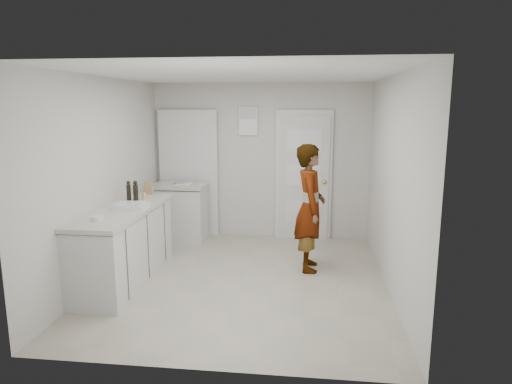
# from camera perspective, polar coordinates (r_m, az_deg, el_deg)

# --- Properties ---
(ground) EXTENTS (4.00, 4.00, 0.00)m
(ground) POSITION_cam_1_polar(r_m,az_deg,el_deg) (5.82, -1.58, -10.92)
(ground) COLOR #ACA391
(ground) RESTS_ON ground
(room_shell) EXTENTS (4.00, 4.00, 4.00)m
(room_shell) POSITION_cam_1_polar(r_m,az_deg,el_deg) (7.45, -0.77, 2.10)
(room_shell) COLOR beige
(room_shell) RESTS_ON ground
(main_counter) EXTENTS (0.64, 1.96, 0.93)m
(main_counter) POSITION_cam_1_polar(r_m,az_deg,el_deg) (5.88, -16.13, -6.73)
(main_counter) COLOR silver
(main_counter) RESTS_ON ground
(side_counter) EXTENTS (0.84, 0.61, 0.93)m
(side_counter) POSITION_cam_1_polar(r_m,az_deg,el_deg) (7.40, -9.47, -2.81)
(side_counter) COLOR silver
(side_counter) RESTS_ON ground
(person) EXTENTS (0.44, 0.63, 1.67)m
(person) POSITION_cam_1_polar(r_m,az_deg,el_deg) (6.00, 6.76, -1.98)
(person) COLOR silver
(person) RESTS_ON ground
(cake_mix_box) EXTENTS (0.12, 0.06, 0.19)m
(cake_mix_box) POSITION_cam_1_polar(r_m,az_deg,el_deg) (6.54, -13.24, 0.52)
(cake_mix_box) COLOR #96744B
(cake_mix_box) RESTS_ON main_counter
(spice_jar) EXTENTS (0.06, 0.06, 0.09)m
(spice_jar) POSITION_cam_1_polar(r_m,az_deg,el_deg) (6.23, -13.82, -0.49)
(spice_jar) COLOR tan
(spice_jar) RESTS_ON main_counter
(oil_cruet_a) EXTENTS (0.07, 0.07, 0.26)m
(oil_cruet_a) POSITION_cam_1_polar(r_m,az_deg,el_deg) (6.18, -14.82, 0.15)
(oil_cruet_a) COLOR black
(oil_cruet_a) RESTS_ON main_counter
(oil_cruet_b) EXTENTS (0.06, 0.06, 0.26)m
(oil_cruet_b) POSITION_cam_1_polar(r_m,az_deg,el_deg) (6.20, -15.63, 0.13)
(oil_cruet_b) COLOR black
(oil_cruet_b) RESTS_ON main_counter
(baking_dish) EXTENTS (0.38, 0.27, 0.07)m
(baking_dish) POSITION_cam_1_polar(r_m,az_deg,el_deg) (5.71, -15.37, -1.72)
(baking_dish) COLOR silver
(baking_dish) RESTS_ON main_counter
(egg_bowl) EXTENTS (0.13, 0.13, 0.05)m
(egg_bowl) POSITION_cam_1_polar(r_m,az_deg,el_deg) (5.23, -19.20, -3.12)
(egg_bowl) COLOR silver
(egg_bowl) RESTS_ON main_counter
(papers) EXTENTS (0.23, 0.29, 0.01)m
(papers) POSITION_cam_1_polar(r_m,az_deg,el_deg) (7.34, -8.91, 1.08)
(papers) COLOR white
(papers) RESTS_ON side_counter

